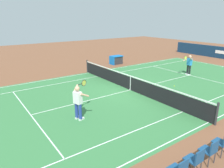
% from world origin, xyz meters
% --- Properties ---
extents(ground_plane, '(60.00, 60.00, 0.00)m').
position_xyz_m(ground_plane, '(0.00, 0.00, 0.00)').
color(ground_plane, brown).
extents(court_slab, '(24.20, 11.40, 0.00)m').
position_xyz_m(court_slab, '(0.00, 0.00, 0.00)').
color(court_slab, '#387A42').
rests_on(court_slab, ground_plane).
extents(court_line_markings, '(23.85, 11.05, 0.01)m').
position_xyz_m(court_line_markings, '(0.00, 0.00, 0.00)').
color(court_line_markings, white).
rests_on(court_line_markings, ground_plane).
extents(tennis_net, '(0.10, 11.70, 1.08)m').
position_xyz_m(tennis_net, '(0.00, 0.00, 0.49)').
color(tennis_net, '#2D2D33').
rests_on(tennis_net, ground_plane).
extents(tennis_player_near, '(0.97, 0.88, 1.70)m').
position_xyz_m(tennis_player_near, '(4.66, 1.78, 0.93)').
color(tennis_player_near, navy).
rests_on(tennis_player_near, ground_plane).
extents(tennis_player_far, '(1.15, 0.76, 1.70)m').
position_xyz_m(tennis_player_far, '(-6.42, -0.14, 0.93)').
color(tennis_player_far, black).
rests_on(tennis_player_far, ground_plane).
extents(tennis_ball, '(0.07, 0.07, 0.07)m').
position_xyz_m(tennis_ball, '(-2.97, 1.20, 0.03)').
color(tennis_ball, '#CCE01E').
rests_on(tennis_ball, ground_plane).
extents(spectator_chair_0, '(0.44, 0.44, 0.88)m').
position_xyz_m(spectator_chair_0, '(1.88, 7.05, 0.52)').
color(spectator_chair_0, '#38383D').
rests_on(spectator_chair_0, ground_plane).
extents(spectator_chair_1, '(0.44, 0.44, 0.88)m').
position_xyz_m(spectator_chair_1, '(2.66, 7.05, 0.52)').
color(spectator_chair_1, '#38383D').
rests_on(spectator_chair_1, ground_plane).
extents(spectator_chair_2, '(0.44, 0.44, 0.88)m').
position_xyz_m(spectator_chair_2, '(3.45, 7.05, 0.52)').
color(spectator_chair_2, '#38383D').
rests_on(spectator_chair_2, ground_plane).
extents(equipment_cart_tarped, '(1.25, 0.84, 0.85)m').
position_xyz_m(equipment_cart_tarped, '(-4.07, -7.05, 0.44)').
color(equipment_cart_tarped, '#2D2D33').
rests_on(equipment_cart_tarped, ground_plane).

